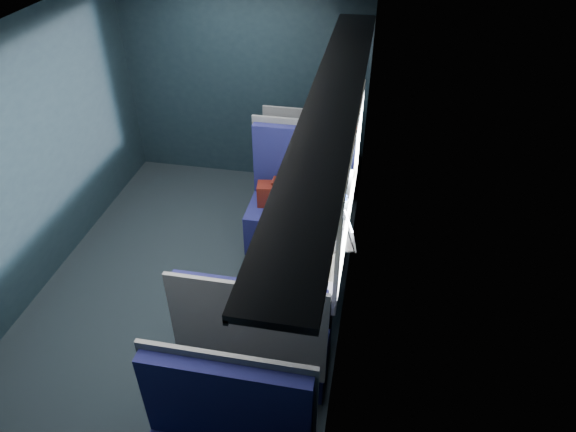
% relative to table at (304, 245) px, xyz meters
% --- Properties ---
extents(ground, '(2.80, 4.20, 0.01)m').
position_rel_table_xyz_m(ground, '(-1.03, 0.00, -0.67)').
color(ground, black).
extents(room_shell, '(3.00, 4.40, 2.40)m').
position_rel_table_xyz_m(room_shell, '(-1.01, 0.00, 0.81)').
color(room_shell, black).
rests_on(room_shell, ground).
extents(table, '(0.62, 1.00, 0.74)m').
position_rel_table_xyz_m(table, '(0.00, 0.00, 0.00)').
color(table, '#54565E').
rests_on(table, ground).
extents(seat_bay_near, '(1.04, 0.62, 1.26)m').
position_rel_table_xyz_m(seat_bay_near, '(-0.19, 0.87, -0.24)').
color(seat_bay_near, '#0D0D3A').
rests_on(seat_bay_near, ground).
extents(seat_bay_far, '(1.04, 0.62, 1.26)m').
position_rel_table_xyz_m(seat_bay_far, '(-0.18, -0.87, -0.25)').
color(seat_bay_far, '#0D0D3A').
rests_on(seat_bay_far, ground).
extents(seat_row_front, '(1.04, 0.51, 1.16)m').
position_rel_table_xyz_m(seat_row_front, '(-0.18, 1.80, -0.25)').
color(seat_row_front, '#0D0D3A').
rests_on(seat_row_front, ground).
extents(man, '(0.53, 0.56, 1.32)m').
position_rel_table_xyz_m(man, '(0.07, 0.70, 0.06)').
color(man, black).
rests_on(man, ground).
extents(woman, '(0.53, 0.56, 1.32)m').
position_rel_table_xyz_m(woman, '(0.07, -0.71, 0.06)').
color(woman, black).
rests_on(woman, ground).
extents(papers, '(0.71, 0.92, 0.01)m').
position_rel_table_xyz_m(papers, '(-0.02, -0.08, 0.08)').
color(papers, white).
rests_on(papers, table).
extents(laptop, '(0.31, 0.36, 0.23)m').
position_rel_table_xyz_m(laptop, '(0.32, 0.01, 0.14)').
color(laptop, silver).
rests_on(laptop, table).
extents(bottle_small, '(0.07, 0.07, 0.23)m').
position_rel_table_xyz_m(bottle_small, '(0.30, 0.34, 0.18)').
color(bottle_small, silver).
rests_on(bottle_small, table).
extents(cup, '(0.07, 0.07, 0.09)m').
position_rel_table_xyz_m(cup, '(0.28, 0.41, 0.12)').
color(cup, white).
rests_on(cup, table).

